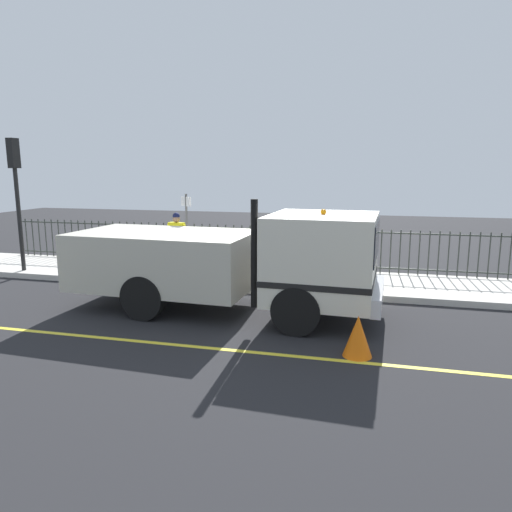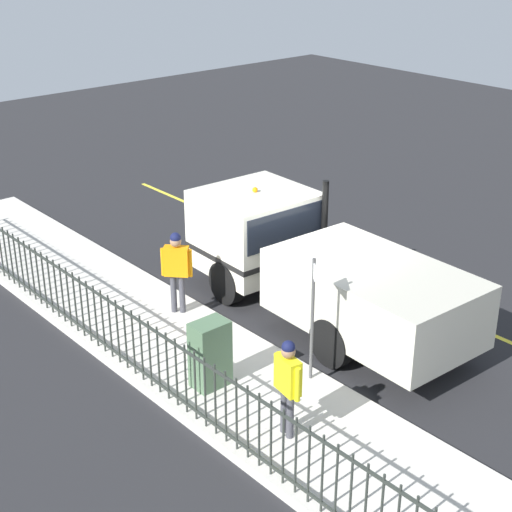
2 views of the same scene
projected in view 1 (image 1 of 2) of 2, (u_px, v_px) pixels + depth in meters
name	position (u px, v px, depth m)	size (l,w,h in m)	color
ground_plane	(238.00, 310.00, 10.66)	(47.44, 47.44, 0.00)	#232326
sidewalk_slab	(266.00, 279.00, 13.32)	(2.72, 21.56, 0.16)	beige
lane_marking	(202.00, 347.00, 8.42)	(0.12, 19.41, 0.01)	yellow
work_truck	(244.00, 258.00, 10.21)	(2.59, 6.95, 2.59)	silver
worker_standing	(325.00, 245.00, 11.96)	(0.51, 0.52, 1.78)	orange
pedestrian_distant	(177.00, 235.00, 14.16)	(0.30, 0.62, 1.71)	yellow
iron_fence	(275.00, 247.00, 14.36)	(0.04, 18.36, 1.29)	#2D332D
traffic_light_near	(16.00, 177.00, 13.62)	(0.30, 0.21, 3.86)	black
utility_cabinet	(239.00, 251.00, 13.80)	(0.65, 0.45, 1.24)	#4C6B4C
traffic_cone	(358.00, 336.00, 7.97)	(0.50, 0.50, 0.72)	orange
street_sign	(187.00, 227.00, 12.48)	(0.34, 0.40, 2.35)	#4C4C4C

